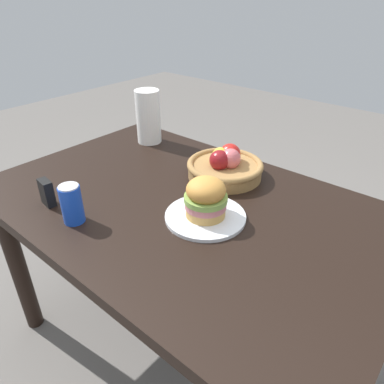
# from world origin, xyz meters

# --- Properties ---
(ground_plane) EXTENTS (8.00, 8.00, 0.00)m
(ground_plane) POSITION_xyz_m (0.00, 0.00, 0.00)
(ground_plane) COLOR slate
(dining_table) EXTENTS (1.40, 0.90, 0.75)m
(dining_table) POSITION_xyz_m (0.00, 0.00, 0.65)
(dining_table) COLOR black
(dining_table) RESTS_ON ground_plane
(plate) EXTENTS (0.26, 0.26, 0.01)m
(plate) POSITION_xyz_m (0.12, -0.03, 0.76)
(plate) COLOR white
(plate) RESTS_ON dining_table
(sandwich) EXTENTS (0.14, 0.14, 0.13)m
(sandwich) POSITION_xyz_m (0.12, -0.03, 0.83)
(sandwich) COLOR tan
(sandwich) RESTS_ON plate
(soda_can) EXTENTS (0.07, 0.07, 0.13)m
(soda_can) POSITION_xyz_m (-0.18, -0.30, 0.81)
(soda_can) COLOR blue
(soda_can) RESTS_ON dining_table
(fruit_basket) EXTENTS (0.29, 0.29, 0.12)m
(fruit_basket) POSITION_xyz_m (-0.00, 0.24, 0.79)
(fruit_basket) COLOR #9E7542
(fruit_basket) RESTS_ON dining_table
(paper_towel_roll) EXTENTS (0.11, 0.11, 0.24)m
(paper_towel_roll) POSITION_xyz_m (-0.47, 0.30, 0.87)
(paper_towel_roll) COLOR white
(paper_towel_roll) RESTS_ON dining_table
(napkin_holder) EXTENTS (0.06, 0.04, 0.09)m
(napkin_holder) POSITION_xyz_m (-0.33, -0.30, 0.80)
(napkin_holder) COLOR black
(napkin_holder) RESTS_ON dining_table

